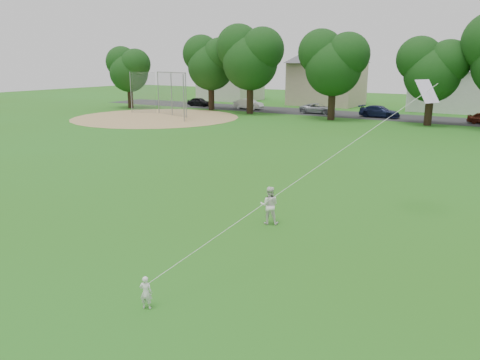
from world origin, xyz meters
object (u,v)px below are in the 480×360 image
Objects in this scene: kite at (315,168)px; baseball_backstop at (167,94)px; toddler at (146,292)px; older_boy at (269,205)px.

kite is 1.22× the size of baseball_backstop.
older_boy is (-0.43, 7.17, 0.29)m from toddler.
baseball_backstop is at bearing -67.56° from older_boy.
toddler is at bearing -50.10° from baseball_backstop.
toddler is 42.56m from baseball_backstop.
older_boy is at bearing -109.50° from toddler.
toddler is 6.42m from kite.
kite is at bearing 123.65° from older_boy.
kite is at bearing -132.78° from toddler.
kite is (2.46, -1.55, 2.04)m from older_boy.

